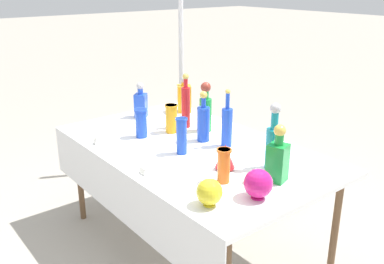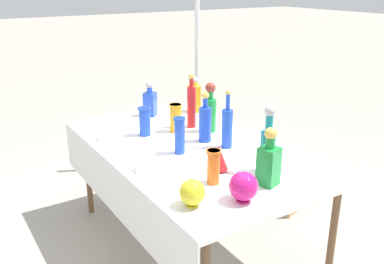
{
  "view_description": "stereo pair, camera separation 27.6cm",
  "coord_description": "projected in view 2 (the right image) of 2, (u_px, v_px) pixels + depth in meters",
  "views": [
    {
      "loc": [
        2.04,
        -1.61,
        1.8
      ],
      "look_at": [
        0.0,
        0.0,
        0.86
      ],
      "focal_mm": 40.0,
      "sensor_mm": 36.0,
      "label": 1
    },
    {
      "loc": [
        2.2,
        -1.39,
        1.8
      ],
      "look_at": [
        0.0,
        0.0,
        0.86
      ],
      "focal_mm": 40.0,
      "sensor_mm": 36.0,
      "label": 2
    }
  ],
  "objects": [
    {
      "name": "price_tag_center",
      "position": [
        99.0,
        137.0,
        2.89
      ],
      "size": [
        0.06,
        0.03,
        0.05
      ],
      "primitive_type": "cube",
      "rotation": [
        -0.21,
        0.0,
        -0.23
      ],
      "color": "white",
      "rests_on": "display_table"
    },
    {
      "name": "square_decanter_1",
      "position": [
        269.0,
        161.0,
        2.24
      ],
      "size": [
        0.12,
        0.12,
        0.32
      ],
      "color": "#198C38",
      "rests_on": "display_table"
    },
    {
      "name": "square_decanter_0",
      "position": [
        150.0,
        102.0,
        3.38
      ],
      "size": [
        0.12,
        0.12,
        0.28
      ],
      "color": "blue",
      "rests_on": "display_table"
    },
    {
      "name": "slender_vase_0",
      "position": [
        213.0,
        166.0,
        2.26
      ],
      "size": [
        0.08,
        0.08,
        0.19
      ],
      "color": "orange",
      "rests_on": "display_table"
    },
    {
      "name": "slender_vase_3",
      "position": [
        180.0,
        135.0,
        2.65
      ],
      "size": [
        0.08,
        0.08,
        0.23
      ],
      "color": "blue",
      "rests_on": "display_table"
    },
    {
      "name": "tall_bottle_3",
      "position": [
        227.0,
        127.0,
        2.73
      ],
      "size": [
        0.07,
        0.07,
        0.38
      ],
      "color": "blue",
      "rests_on": "display_table"
    },
    {
      "name": "slender_vase_2",
      "position": [
        145.0,
        121.0,
        2.96
      ],
      "size": [
        0.09,
        0.09,
        0.2
      ],
      "color": "blue",
      "rests_on": "display_table"
    },
    {
      "name": "tall_bottle_1",
      "position": [
        268.0,
        146.0,
        2.38
      ],
      "size": [
        0.08,
        0.08,
        0.39
      ],
      "color": "teal",
      "rests_on": "display_table"
    },
    {
      "name": "round_bowl_0",
      "position": [
        192.0,
        192.0,
        2.04
      ],
      "size": [
        0.13,
        0.13,
        0.14
      ],
      "color": "yellow",
      "rests_on": "display_table"
    },
    {
      "name": "canopy_pole",
      "position": [
        197.0,
        71.0,
        4.03
      ],
      "size": [
        0.18,
        0.18,
        2.46
      ],
      "color": "silver",
      "rests_on": "ground"
    },
    {
      "name": "ground_plane",
      "position": [
        192.0,
        245.0,
        3.05
      ],
      "size": [
        40.0,
        40.0,
        0.0
      ],
      "primitive_type": "plane",
      "color": "#A0998C"
    },
    {
      "name": "price_tag_left",
      "position": [
        136.0,
        169.0,
        2.42
      ],
      "size": [
        0.06,
        0.01,
        0.04
      ],
      "primitive_type": "cube",
      "rotation": [
        -0.21,
        0.0,
        -0.02
      ],
      "color": "white",
      "rests_on": "display_table"
    },
    {
      "name": "tall_bottle_4",
      "position": [
        205.0,
        122.0,
        2.84
      ],
      "size": [
        0.08,
        0.08,
        0.34
      ],
      "color": "blue",
      "rests_on": "display_table"
    },
    {
      "name": "tall_bottle_2",
      "position": [
        210.0,
        110.0,
        3.02
      ],
      "size": [
        0.09,
        0.09,
        0.36
      ],
      "color": "#198C38",
      "rests_on": "display_table"
    },
    {
      "name": "tall_bottle_0",
      "position": [
        191.0,
        104.0,
        3.11
      ],
      "size": [
        0.06,
        0.06,
        0.4
      ],
      "color": "red",
      "rests_on": "display_table"
    },
    {
      "name": "fluted_vase_0",
      "position": [
        219.0,
        158.0,
        2.42
      ],
      "size": [
        0.11,
        0.11,
        0.15
      ],
      "color": "red",
      "rests_on": "display_table"
    },
    {
      "name": "square_decanter_2",
      "position": [
        194.0,
        97.0,
        3.49
      ],
      "size": [
        0.15,
        0.15,
        0.3
      ],
      "color": "orange",
      "rests_on": "display_table"
    },
    {
      "name": "display_table",
      "position": [
        187.0,
        156.0,
        2.8
      ],
      "size": [
        1.86,
        1.1,
        0.76
      ],
      "color": "white",
      "rests_on": "ground"
    },
    {
      "name": "slender_vase_1",
      "position": [
        176.0,
        117.0,
        3.03
      ],
      "size": [
        0.09,
        0.09,
        0.2
      ],
      "color": "orange",
      "rests_on": "display_table"
    },
    {
      "name": "round_bowl_1",
      "position": [
        244.0,
        186.0,
        2.08
      ],
      "size": [
        0.15,
        0.15,
        0.15
      ],
      "color": "#C61972",
      "rests_on": "display_table"
    },
    {
      "name": "cardboard_box_behind_left",
      "position": [
        278.0,
        185.0,
        3.61
      ],
      "size": [
        0.54,
        0.48,
        0.38
      ],
      "color": "tan",
      "rests_on": "ground"
    }
  ]
}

